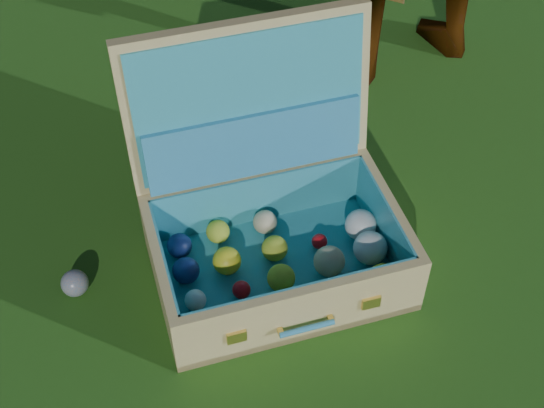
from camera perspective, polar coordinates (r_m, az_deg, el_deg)
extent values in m
plane|color=#215114|center=(2.00, 2.90, -3.00)|extent=(60.00, 60.00, 0.00)
sphere|color=teal|center=(1.93, -14.63, -5.79)|extent=(0.07, 0.07, 0.07)
cube|color=tan|center=(1.92, 0.47, -5.21)|extent=(0.64, 0.46, 0.02)
cube|color=tan|center=(1.75, 2.35, -8.31)|extent=(0.60, 0.08, 0.18)
cube|color=tan|center=(1.98, -1.15, 0.38)|extent=(0.60, 0.08, 0.18)
cube|color=tan|center=(1.83, -8.34, -5.71)|extent=(0.06, 0.36, 0.18)
cube|color=tan|center=(1.94, 8.76, -1.72)|extent=(0.06, 0.36, 0.18)
cube|color=teal|center=(1.91, 0.47, -4.95)|extent=(0.59, 0.41, 0.01)
cube|color=teal|center=(1.75, 2.22, -7.74)|extent=(0.56, 0.06, 0.16)
cube|color=teal|center=(1.96, -1.04, 0.31)|extent=(0.56, 0.06, 0.16)
cube|color=teal|center=(1.82, -7.94, -5.40)|extent=(0.04, 0.36, 0.16)
cube|color=teal|center=(1.92, 8.41, -1.60)|extent=(0.04, 0.36, 0.16)
cube|color=tan|center=(1.83, -1.80, 7.91)|extent=(0.61, 0.16, 0.40)
cube|color=teal|center=(1.81, -1.63, 7.60)|extent=(0.56, 0.12, 0.36)
cube|color=teal|center=(1.86, -1.34, 4.48)|extent=(0.54, 0.10, 0.17)
cube|color=#F2C659|center=(1.72, -2.68, -9.99)|extent=(0.05, 0.01, 0.04)
cube|color=#F2C659|center=(1.78, 7.48, -7.39)|extent=(0.05, 0.01, 0.04)
cylinder|color=teal|center=(1.75, 2.65, -9.34)|extent=(0.13, 0.03, 0.01)
cube|color=#F2C659|center=(1.74, 0.65, -9.62)|extent=(0.01, 0.02, 0.01)
cube|color=#F2C659|center=(1.76, 4.45, -8.64)|extent=(0.01, 0.02, 0.01)
sphere|color=orange|center=(1.78, -5.43, -9.21)|extent=(0.06, 0.06, 0.06)
sphere|color=orange|center=(1.79, -1.91, -8.22)|extent=(0.05, 0.05, 0.05)
sphere|color=#AFBC2D|center=(1.81, 1.45, -7.42)|extent=(0.06, 0.06, 0.06)
sphere|color=orange|center=(1.84, 5.22, -6.50)|extent=(0.05, 0.05, 0.05)
sphere|color=yellow|center=(1.85, 8.39, -5.72)|extent=(0.08, 0.08, 0.08)
sphere|color=silver|center=(1.83, -5.80, -7.22)|extent=(0.05, 0.05, 0.05)
sphere|color=red|center=(1.84, -2.32, -6.47)|extent=(0.04, 0.04, 0.04)
sphere|color=#AFBC2D|center=(1.85, 0.70, -5.58)|extent=(0.07, 0.07, 0.07)
sphere|color=beige|center=(1.88, 4.33, -4.32)|extent=(0.08, 0.08, 0.08)
sphere|color=silver|center=(1.91, 7.41, -3.30)|extent=(0.09, 0.09, 0.09)
sphere|color=#0E1D49|center=(1.87, -6.50, -5.00)|extent=(0.07, 0.07, 0.07)
sphere|color=yellow|center=(1.88, -3.41, -4.29)|extent=(0.07, 0.07, 0.07)
sphere|color=#AFBC2D|center=(1.91, 0.20, -3.36)|extent=(0.07, 0.07, 0.07)
sphere|color=red|center=(1.94, 3.60, -2.83)|extent=(0.04, 0.04, 0.04)
sphere|color=silver|center=(1.96, 6.69, -1.56)|extent=(0.08, 0.08, 0.08)
sphere|color=#0E1D49|center=(1.93, -6.98, -3.14)|extent=(0.06, 0.06, 0.06)
sphere|color=#AFBC2D|center=(1.95, -4.10, -2.08)|extent=(0.06, 0.06, 0.06)
sphere|color=beige|center=(1.97, -0.53, -1.36)|extent=(0.06, 0.06, 0.06)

